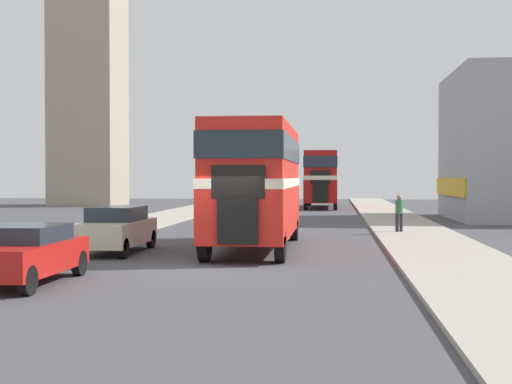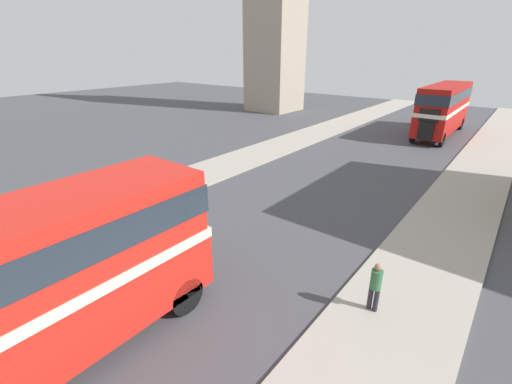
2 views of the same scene
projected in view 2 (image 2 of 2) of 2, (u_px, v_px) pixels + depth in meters
double_decker_bus at (12, 289)px, 7.26m from camera, size 2.52×9.47×4.18m
bus_distant at (444, 106)px, 30.01m from camera, size 2.49×10.36×4.42m
pedestrian_walking at (375, 284)px, 9.75m from camera, size 0.32×0.32×1.58m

